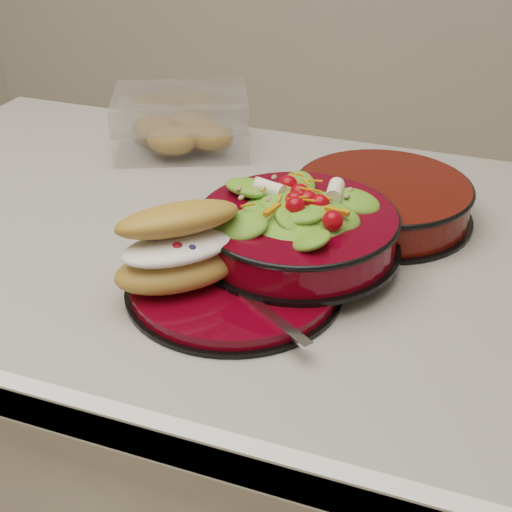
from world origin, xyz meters
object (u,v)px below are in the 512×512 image
(dinner_plate, at_px, (235,283))
(pastry_box, at_px, (182,124))
(croissant, at_px, (180,247))
(fork, at_px, (255,303))
(salad_bowl, at_px, (298,222))
(extra_bowl, at_px, (382,199))
(island_counter, at_px, (242,464))

(dinner_plate, bearing_deg, pastry_box, 122.96)
(croissant, height_order, fork, croissant)
(salad_bowl, relative_size, fork, 1.67)
(croissant, relative_size, extra_bowl, 0.69)
(dinner_plate, distance_m, pastry_box, 0.45)
(fork, bearing_deg, pastry_box, 68.53)
(dinner_plate, height_order, extra_bowl, extra_bowl)
(dinner_plate, relative_size, pastry_box, 0.98)
(salad_bowl, xyz_separation_m, pastry_box, (-0.29, 0.29, -0.02))
(island_counter, xyz_separation_m, salad_bowl, (0.10, -0.05, 0.50))
(island_counter, bearing_deg, dinner_plate, -70.47)
(croissant, distance_m, extra_bowl, 0.32)
(dinner_plate, distance_m, salad_bowl, 0.11)
(dinner_plate, height_order, pastry_box, pastry_box)
(dinner_plate, relative_size, fork, 1.68)
(salad_bowl, xyz_separation_m, fork, (-0.01, -0.13, -0.04))
(croissant, bearing_deg, fork, -53.11)
(dinner_plate, bearing_deg, extra_bowl, 62.27)
(island_counter, distance_m, pastry_box, 0.58)
(salad_bowl, xyz_separation_m, extra_bowl, (0.08, 0.15, -0.03))
(salad_bowl, bearing_deg, island_counter, 154.40)
(extra_bowl, bearing_deg, fork, -106.27)
(island_counter, bearing_deg, extra_bowl, 31.61)
(fork, height_order, pastry_box, pastry_box)
(island_counter, relative_size, pastry_box, 4.70)
(salad_bowl, bearing_deg, extra_bowl, 63.65)
(island_counter, bearing_deg, pastry_box, 129.00)
(pastry_box, relative_size, extra_bowl, 1.05)
(pastry_box, bearing_deg, dinner_plate, -81.01)
(pastry_box, height_order, extra_bowl, pastry_box)
(salad_bowl, distance_m, extra_bowl, 0.17)
(fork, xyz_separation_m, pastry_box, (-0.28, 0.42, 0.02))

